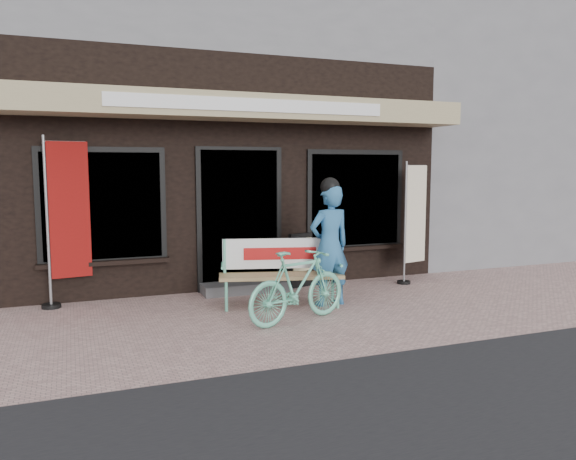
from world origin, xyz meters
name	(u,v)px	position (x,y,z in m)	size (l,w,h in m)	color
ground	(286,321)	(0.00, 0.00, 0.00)	(70.00, 70.00, 0.00)	tan
storefront	(197,112)	(0.00, 4.96, 2.99)	(7.00, 6.77, 6.00)	black
neighbor_right_near	(512,132)	(8.50, 5.50, 2.80)	(10.00, 7.00, 5.60)	slate
bench	(281,267)	(0.24, 0.81, 0.53)	(1.73, 0.84, 0.91)	#69CEAA
person	(330,243)	(0.86, 0.58, 0.86)	(0.64, 0.46, 1.76)	teal
bicycle	(298,286)	(0.13, -0.07, 0.45)	(0.42, 1.49, 0.89)	#69CEAA
nobori_red	(66,219)	(-2.49, 1.81, 1.19)	(0.69, 0.29, 2.31)	gray
nobori_cream	(414,220)	(2.80, 1.45, 1.03)	(0.59, 0.26, 1.99)	gray
menu_stand	(301,260)	(0.94, 1.79, 0.44)	(0.43, 0.21, 0.86)	black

